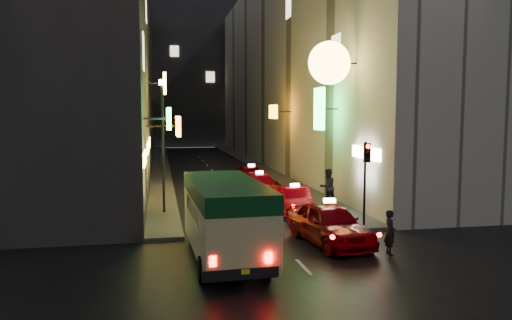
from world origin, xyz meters
TOP-DOWN VIEW (x-y plane):
  - ground at (0.00, 0.00)m, footprint 120.00×120.00m
  - building_left at (-8.00, 33.99)m, footprint 7.69×52.00m
  - building_right at (8.00, 33.99)m, footprint 8.39×52.00m
  - building_far at (0.00, 66.00)m, footprint 30.00×10.00m
  - sidewalk_left at (-4.25, 34.00)m, footprint 1.50×52.00m
  - sidewalk_right at (4.25, 34.00)m, footprint 1.50×52.00m
  - minibus at (-2.30, 5.12)m, footprint 2.36×6.17m
  - taxi_near at (1.73, 6.51)m, footprint 3.14×5.90m
  - taxi_second at (2.00, 12.23)m, footprint 2.48×4.90m
  - taxi_third at (1.24, 17.03)m, footprint 2.06×5.01m
  - taxi_far at (1.66, 21.83)m, footprint 2.07×4.72m
  - pedestrian_crossing at (3.30, 4.79)m, footprint 0.41×0.60m
  - pedestrian_sidewalk at (4.05, 13.36)m, footprint 0.89×0.68m
  - traffic_light at (4.00, 8.47)m, footprint 0.26×0.43m
  - lamp_post at (-4.20, 13.00)m, footprint 0.28×0.28m

SIDE VIEW (x-z plane):
  - ground at x=0.00m, z-range 0.00..0.00m
  - sidewalk_left at x=-4.25m, z-range 0.00..0.15m
  - sidewalk_right at x=4.25m, z-range 0.00..0.15m
  - taxi_far at x=1.66m, z-range -0.08..1.57m
  - taxi_second at x=2.00m, z-range -0.08..1.58m
  - taxi_third at x=1.24m, z-range -0.08..1.68m
  - pedestrian_crossing at x=3.30m, z-range 0.00..1.74m
  - taxi_near at x=1.73m, z-range -0.08..1.87m
  - pedestrian_sidewalk at x=4.05m, z-range 0.15..2.24m
  - minibus at x=-2.30m, z-range 0.34..2.97m
  - traffic_light at x=4.00m, z-range 0.94..4.44m
  - lamp_post at x=-4.20m, z-range 0.61..6.84m
  - building_left at x=-8.00m, z-range 0.00..18.00m
  - building_right at x=8.00m, z-range 0.00..18.00m
  - building_far at x=0.00m, z-range 0.00..22.00m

